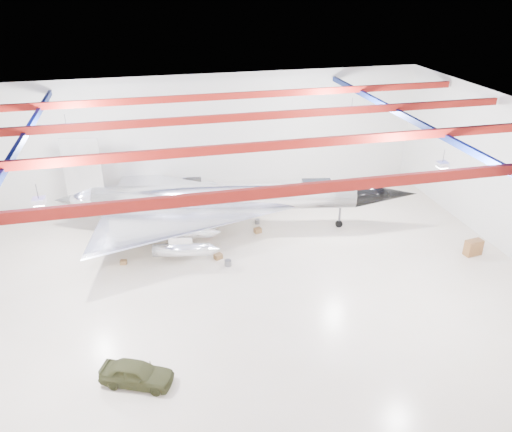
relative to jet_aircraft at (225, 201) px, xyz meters
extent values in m
plane|color=beige|center=(-0.58, -7.49, -2.56)|extent=(40.00, 40.00, 0.00)
plane|color=silver|center=(-0.58, 7.51, 2.94)|extent=(40.00, 0.00, 40.00)
plane|color=silver|center=(19.42, -7.49, 2.94)|extent=(0.00, 30.00, 30.00)
plane|color=#0A0F38|center=(-0.58, -7.49, 8.44)|extent=(40.00, 40.00, 0.00)
cube|color=maroon|center=(-0.58, -16.49, 7.84)|extent=(39.50, 0.25, 0.50)
cube|color=maroon|center=(-0.58, -10.49, 7.84)|extent=(39.50, 0.25, 0.50)
cube|color=maroon|center=(-0.58, -4.49, 7.84)|extent=(39.50, 0.25, 0.50)
cube|color=maroon|center=(-0.58, 1.51, 7.84)|extent=(39.50, 0.25, 0.50)
cube|color=#0D1C53|center=(-12.58, -7.49, 7.54)|extent=(0.25, 29.50, 0.40)
cube|color=#0D1C53|center=(11.42, -7.49, 7.54)|extent=(0.25, 29.50, 0.40)
cube|color=silver|center=(-10.58, -13.49, 7.14)|extent=(0.55, 0.55, 0.25)
cube|color=silver|center=(9.42, -13.49, 7.14)|extent=(0.55, 0.55, 0.25)
cube|color=silver|center=(-10.58, -1.49, 7.14)|extent=(0.55, 0.55, 0.25)
cube|color=silver|center=(9.42, -1.49, 7.14)|extent=(0.55, 0.55, 0.25)
cylinder|color=silver|center=(0.06, -0.01, 0.30)|extent=(20.40, 5.81, 2.04)
cone|color=black|center=(12.57, -2.39, 0.30)|extent=(5.39, 2.96, 2.04)
cone|color=silver|center=(-11.46, 2.18, 0.30)|extent=(3.38, 2.57, 2.04)
cube|color=silver|center=(-10.45, 1.99, 2.95)|extent=(2.83, 0.65, 4.59)
cube|color=black|center=(7.06, -1.34, 1.37)|extent=(2.35, 1.22, 0.51)
cylinder|color=silver|center=(-4.00, -4.94, -1.13)|extent=(3.98, 1.63, 0.92)
cylinder|color=silver|center=(-3.52, -2.44, -1.13)|extent=(3.98, 1.63, 0.92)
cylinder|color=silver|center=(-2.38, 3.56, -1.13)|extent=(3.98, 1.63, 0.92)
cylinder|color=silver|center=(-1.90, 6.07, -1.13)|extent=(3.98, 1.63, 0.92)
cylinder|color=#59595B|center=(9.06, -1.73, -1.64)|extent=(0.18, 0.18, 1.83)
cylinder|color=black|center=(9.06, -1.73, -2.27)|extent=(0.60, 0.33, 0.57)
cylinder|color=#59595B|center=(-4.42, -1.75, -1.64)|extent=(0.18, 0.18, 1.83)
cylinder|color=black|center=(-4.42, -1.75, -2.27)|extent=(0.60, 0.33, 0.57)
cylinder|color=#59595B|center=(-3.47, 3.25, -1.64)|extent=(0.18, 0.18, 1.83)
cylinder|color=black|center=(-3.47, 3.25, -2.27)|extent=(0.60, 0.33, 0.57)
imported|color=#35381C|center=(-7.32, -15.43, -1.92)|extent=(4.02, 2.86, 1.27)
cube|color=brown|center=(17.01, -8.09, -1.97)|extent=(1.36, 0.81, 1.18)
cube|color=olive|center=(-8.04, -3.53, -2.40)|extent=(0.51, 0.44, 0.31)
cube|color=#9C1C0F|center=(-1.65, -0.82, -2.39)|extent=(0.57, 0.49, 0.34)
cylinder|color=#59595B|center=(-0.82, -5.45, -2.34)|extent=(0.55, 0.55, 0.44)
cube|color=olive|center=(2.40, -1.12, -2.36)|extent=(0.66, 0.58, 0.39)
cube|color=olive|center=(-1.34, -4.38, -2.36)|extent=(0.69, 0.64, 0.39)
cylinder|color=#59595B|center=(2.72, 0.42, -2.38)|extent=(0.51, 0.51, 0.36)
camera|label=1|loc=(-5.83, -35.27, 16.39)|focal=35.00mm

